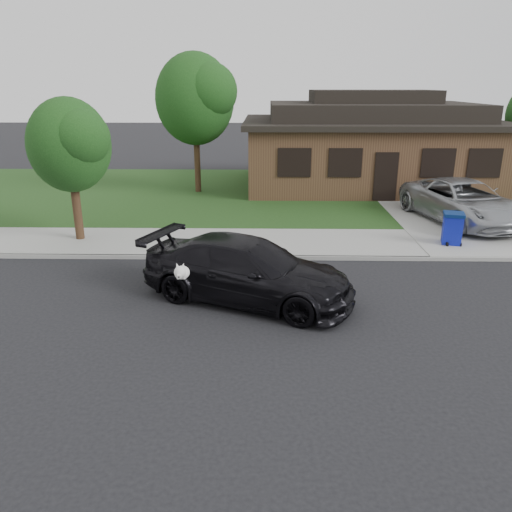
{
  "coord_description": "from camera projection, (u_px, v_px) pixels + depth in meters",
  "views": [
    {
      "loc": [
        -1.26,
        -10.82,
        5.06
      ],
      "look_at": [
        -1.47,
        0.64,
        1.1
      ],
      "focal_mm": 35.0,
      "sensor_mm": 36.0,
      "label": 1
    }
  ],
  "objects": [
    {
      "name": "ground",
      "position": [
        317.0,
        309.0,
        11.85
      ],
      "size": [
        120.0,
        120.0,
        0.0
      ],
      "primitive_type": "plane",
      "color": "black",
      "rests_on": "ground"
    },
    {
      "name": "driveway",
      "position": [
        436.0,
        208.0,
        21.17
      ],
      "size": [
        4.5,
        13.0,
        0.14
      ],
      "primitive_type": "cube",
      "color": "gray",
      "rests_on": "ground"
    },
    {
      "name": "minivan",
      "position": [
        463.0,
        201.0,
        18.59
      ],
      "size": [
        3.85,
        6.03,
        1.55
      ],
      "primitive_type": "imported",
      "rotation": [
        0.0,
        0.0,
        0.25
      ],
      "color": "#9FA2A6",
      "rests_on": "driveway"
    },
    {
      "name": "house",
      "position": [
        369.0,
        145.0,
        25.26
      ],
      "size": [
        12.6,
        8.6,
        4.65
      ],
      "color": "#422B1C",
      "rests_on": "ground"
    },
    {
      "name": "sedan",
      "position": [
        248.0,
        270.0,
        12.14
      ],
      "size": [
        5.68,
        3.99,
        1.53
      ],
      "rotation": [
        0.0,
        0.0,
        1.18
      ],
      "color": "black",
      "rests_on": "ground"
    },
    {
      "name": "tree_2",
      "position": [
        72.0,
        144.0,
        15.75
      ],
      "size": [
        2.73,
        2.6,
        4.59
      ],
      "color": "#332114",
      "rests_on": "ground"
    },
    {
      "name": "tree_0",
      "position": [
        198.0,
        97.0,
        22.63
      ],
      "size": [
        3.78,
        3.6,
        6.34
      ],
      "color": "#332114",
      "rests_on": "ground"
    },
    {
      "name": "recycling_bin",
      "position": [
        452.0,
        228.0,
        16.1
      ],
      "size": [
        0.76,
        0.76,
        1.04
      ],
      "rotation": [
        0.0,
        0.0,
        -0.25
      ],
      "color": "#0E189F",
      "rests_on": "sidewalk"
    },
    {
      "name": "lawn",
      "position": [
        291.0,
        193.0,
        24.12
      ],
      "size": [
        60.0,
        13.0,
        0.13
      ],
      "primitive_type": "cube",
      "color": "#193814",
      "rests_on": "ground"
    },
    {
      "name": "sidewalk",
      "position": [
        303.0,
        243.0,
        16.56
      ],
      "size": [
        60.0,
        3.0,
        0.12
      ],
      "primitive_type": "cube",
      "color": "gray",
      "rests_on": "ground"
    },
    {
      "name": "curb",
      "position": [
        306.0,
        258.0,
        15.14
      ],
      "size": [
        60.0,
        0.12,
        0.12
      ],
      "primitive_type": "cube",
      "color": "gray",
      "rests_on": "ground"
    }
  ]
}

